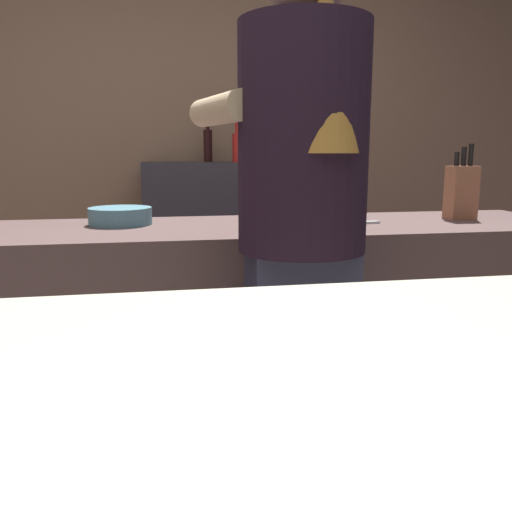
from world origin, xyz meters
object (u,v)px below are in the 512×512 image
Objects in this scene: bottle_soy at (264,144)px; mixing_bowl at (120,216)px; bottle_hot_sauce at (238,146)px; bottle_olive_oil at (208,144)px; bottle_vinegar at (269,149)px; bartender at (303,222)px; chefs_knife at (348,223)px; knife_block at (461,191)px.

mixing_bowl is at bearing -122.07° from bottle_soy.
bottle_soy reaches higher than bottle_hot_sauce.
bottle_vinegar is (0.37, 0.02, -0.03)m from bottle_olive_oil.
bartender is 6.72× the size of bottle_soy.
bottle_vinegar is at bearing 41.25° from bottle_hot_sauce.
chefs_knife is 1.37m from bottle_soy.
chefs_knife is at bearing -88.36° from bottle_soy.
knife_block is 1.07× the size of bottle_olive_oil.
bottle_vinegar is (0.80, 1.29, 0.24)m from mixing_bowl.
knife_block is 1.59m from bottle_olive_oil.
bottle_hot_sauce is at bearing 89.70° from chefs_knife.
bartender is at bearing -92.51° from bottle_hot_sauce.
bottle_vinegar is 0.87× the size of bottle_hot_sauce.
knife_block is 1.38m from bottle_soy.
bottle_olive_oil is (-0.08, 1.82, 0.23)m from bartender.
bottle_soy is (-0.04, 1.34, 0.29)m from chefs_knife.
bottle_soy is (0.32, -0.08, -0.00)m from bottle_olive_oil.
chefs_knife is 1.21× the size of bottle_vinegar.
mixing_bowl is 0.96× the size of bottle_hot_sauce.
chefs_knife is (0.28, 0.40, -0.06)m from bartender.
bottle_soy is (-0.05, -0.10, 0.02)m from bottle_vinegar.
bottle_olive_oil is at bearing 121.42° from knife_block.
bottle_soy is 0.19m from bottle_hot_sauce.
bartender is at bearing -99.03° from bottle_vinegar.
chefs_knife is at bearing -75.87° from bottle_olive_oil.
knife_block is 1.10× the size of bottle_soy.
bottle_soy is (0.75, 1.20, 0.27)m from mixing_bowl.
bottle_vinegar is at bearing 61.76° from bottle_soy.
knife_block is 1.17× the size of chefs_knife.
bottle_soy is at bearing 81.92° from chefs_knife.
bottle_olive_oil is 1.34× the size of bottle_vinegar.
knife_block is 1.37m from bottle_hot_sauce.
bottle_soy reaches higher than chefs_knife.
mixing_bowl is 1.11× the size of bottle_vinegar.
bottle_soy is at bearing 111.66° from knife_block.
bottle_olive_oil is at bearing 131.26° from bottle_hot_sauce.
bottle_vinegar is 0.77× the size of bottle_soy.
knife_block is at bearing -71.72° from bottle_vinegar.
bottle_soy is (-0.51, 1.27, 0.19)m from knife_block.
bottle_olive_oil reaches higher than bottle_hot_sauce.
bottle_olive_oil is 0.37m from bottle_vinegar.
knife_block is (0.75, 0.47, 0.04)m from bartender.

